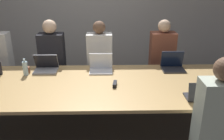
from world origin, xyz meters
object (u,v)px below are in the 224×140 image
laptop_far_right (173,64)px  cup_far_midleft (28,70)px  laptop_far_center (101,66)px  laptop_far_midleft (46,66)px  person_far_right (161,63)px  stapler (115,84)px  person_far_left (0,64)px  laptop_near_right (202,94)px  person_far_center (100,65)px  person_near_right (215,128)px  person_far_midleft (53,64)px  bottle_far_midleft (25,68)px

laptop_far_right → cup_far_midleft: bearing=-177.4°
laptop_far_center → laptop_far_midleft: 0.80m
person_far_right → stapler: 1.30m
person_far_left → laptop_near_right: person_far_left is taller
laptop_near_right → person_far_right: person_far_right is taller
person_far_center → person_near_right: bearing=-57.2°
person_far_midleft → stapler: size_ratio=9.21×
person_far_center → person_far_midleft: 0.77m
person_far_right → laptop_far_center: bearing=-153.6°
person_near_right → person_far_right: (-0.14, 1.87, -0.01)m
cup_far_midleft → person_near_right: bearing=-31.1°
person_far_center → person_far_right: size_ratio=1.00×
laptop_far_midleft → stapler: (0.99, -0.54, -0.05)m
person_far_center → laptop_far_right: bearing=-19.7°
bottle_far_midleft → person_far_right: bearing=16.9°
person_far_right → cup_far_midleft: (-2.05, -0.55, 0.12)m
stapler → cup_far_midleft: bearing=166.7°
laptop_far_center → person_far_right: 1.12m
laptop_near_right → person_far_midleft: 2.39m
laptop_far_center → cup_far_midleft: 1.05m
person_far_right → stapler: bearing=-128.7°
laptop_near_right → laptop_far_center: laptop_far_center is taller
laptop_near_right → laptop_far_right: bearing=-83.9°
laptop_far_right → bottle_far_midleft: bearing=-175.4°
person_far_right → cup_far_midleft: person_far_right is taller
person_near_right → laptop_far_midleft: (-1.94, 1.40, 0.13)m
cup_far_midleft → person_far_center: bearing=25.4°
cup_far_midleft → stapler: 1.32m
laptop_far_right → person_near_right: bearing=-87.0°
person_far_right → person_far_midleft: size_ratio=0.99×
person_near_right → cup_far_midleft: 2.56m
laptop_far_midleft → laptop_far_center: bearing=-1.8°
person_far_left → person_far_center: 1.66m
laptop_far_center → person_far_right: person_far_right is taller
laptop_far_midleft → bottle_far_midleft: (-0.25, -0.16, 0.03)m
person_far_right → person_far_midleft: 1.80m
person_near_right → laptop_far_center: size_ratio=4.24×
laptop_far_right → bottle_far_midleft: laptop_far_right is taller
person_far_right → bottle_far_midleft: bearing=-163.1°
laptop_near_right → cup_far_midleft: bearing=-21.0°
person_near_right → cup_far_midleft: size_ratio=16.23×
person_far_left → person_far_right: person_far_right is taller
person_far_left → person_far_center: bearing=-3.0°
laptop_far_center → cup_far_midleft: laptop_far_center is taller
laptop_near_right → person_far_right: 1.42m
person_near_right → bottle_far_midleft: (-2.19, 1.25, 0.16)m
person_far_left → person_far_right: size_ratio=1.00×
laptop_far_right → laptop_far_midleft: bearing=-179.5°
bottle_far_midleft → person_far_left: bearing=134.3°
laptop_far_right → cup_far_midleft: 2.12m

